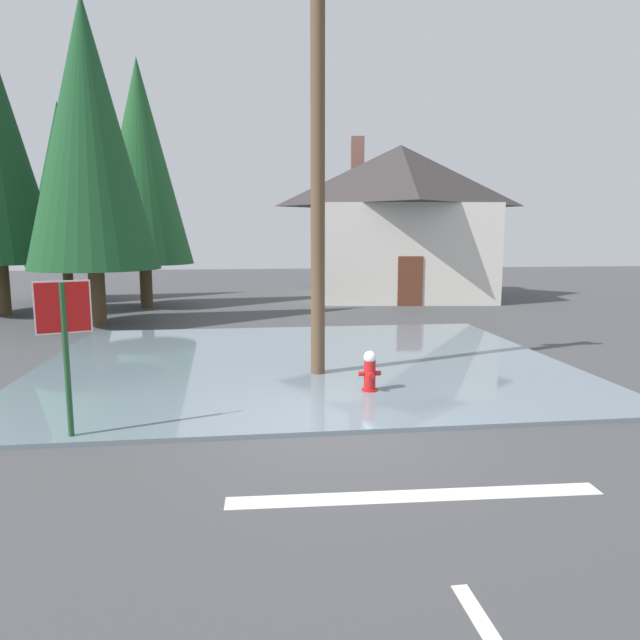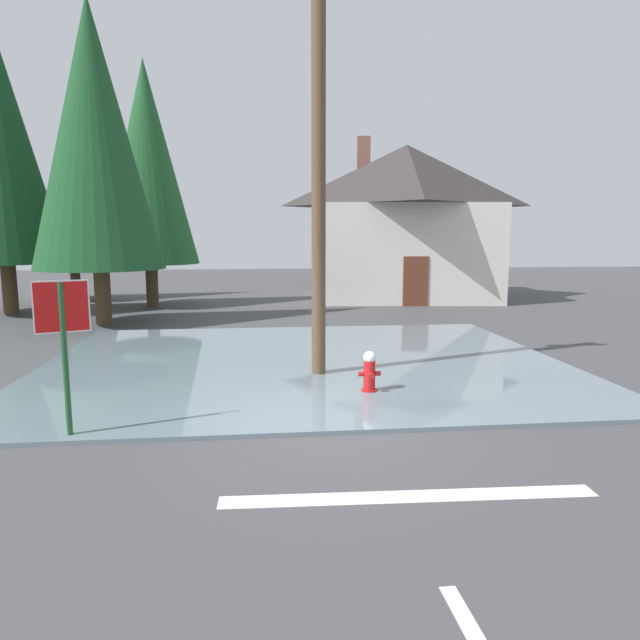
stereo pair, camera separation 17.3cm
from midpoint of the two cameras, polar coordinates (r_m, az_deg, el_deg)
ground_plane at (r=8.79m, az=1.47°, el=-10.80°), size 80.00×80.00×0.10m
flood_puddle at (r=12.81m, az=-1.21°, el=-4.20°), size 11.35×9.35×0.07m
lane_stop_bar at (r=6.66m, az=9.69°, el=-16.97°), size 4.19×0.45×0.01m
stop_sign_near at (r=8.55m, az=-23.76°, el=-0.67°), size 0.69×0.26×2.25m
fire_hydrant at (r=10.34m, az=5.44°, el=-5.31°), size 0.40×0.34×0.80m
utility_pole at (r=11.42m, az=0.30°, el=15.45°), size 1.60×0.28×8.12m
house at (r=26.48m, az=8.71°, el=9.90°), size 8.81×8.12×7.34m
pine_tree_tall_left at (r=23.93m, az=-16.70°, el=14.76°), size 3.81×3.81×9.52m
pine_tree_mid_left at (r=27.29m, az=-23.57°, el=12.20°), size 3.36×3.36×8.39m
pine_tree_far_center at (r=19.49m, az=-21.42°, el=16.77°), size 3.97×3.97×9.93m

